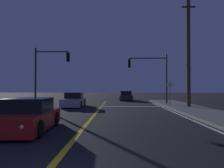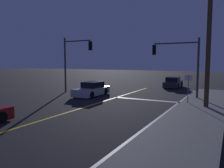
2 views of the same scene
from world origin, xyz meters
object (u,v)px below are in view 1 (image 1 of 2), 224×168
car_far_approaching_charcoal (126,96)px  utility_pole_right (188,48)px  traffic_signal_far_left (48,67)px  street_sign_corner (170,90)px  car_mid_block_red (27,117)px  car_lead_oncoming_silver (74,101)px  traffic_signal_near_right (152,71)px

car_far_approaching_charcoal → utility_pole_right: bearing=-68.8°
traffic_signal_far_left → street_sign_corner: traffic_signal_far_left is taller
car_mid_block_red → utility_pole_right: size_ratio=0.42×
car_lead_oncoming_silver → traffic_signal_near_right: (7.73, 2.43, 2.98)m
traffic_signal_far_left → utility_pole_right: 13.51m
traffic_signal_near_right → street_sign_corner: traffic_signal_near_right is taller
car_far_approaching_charcoal → car_mid_block_red: bearing=-104.0°
car_far_approaching_charcoal → utility_pole_right: utility_pole_right is taller
car_far_approaching_charcoal → street_sign_corner: street_sign_corner is taller
car_lead_oncoming_silver → traffic_signal_far_left: 4.44m
car_mid_block_red → traffic_signal_near_right: 16.37m
traffic_signal_far_left → utility_pole_right: size_ratio=0.56×
utility_pole_right → car_mid_block_red: bearing=-133.8°
street_sign_corner → traffic_signal_far_left: bearing=173.2°
car_far_approaching_charcoal → traffic_signal_near_right: bearing=-75.2°
car_mid_block_red → utility_pole_right: bearing=-136.5°
car_far_approaching_charcoal → traffic_signal_far_left: (-8.16, -9.65, 3.26)m
car_lead_oncoming_silver → street_sign_corner: 9.03m
car_mid_block_red → car_far_approaching_charcoal: bearing=-105.2°
car_mid_block_red → street_sign_corner: street_sign_corner is taller
car_far_approaching_charcoal → traffic_signal_near_right: size_ratio=0.79×
traffic_signal_far_left → car_mid_block_red: bearing=-76.2°
car_lead_oncoming_silver → street_sign_corner: bearing=176.2°
traffic_signal_far_left → street_sign_corner: bearing=-6.8°
traffic_signal_near_right → utility_pole_right: (2.64, -3.82, 1.74)m
traffic_signal_far_left → car_lead_oncoming_silver: bearing=-20.0°
utility_pole_right → street_sign_corner: size_ratio=4.50×
utility_pole_right → street_sign_corner: bearing=144.0°
traffic_signal_near_right → utility_pole_right: size_ratio=0.51×
car_lead_oncoming_silver → utility_pole_right: bearing=170.9°
traffic_signal_far_left → car_far_approaching_charcoal: bearing=49.8°
car_mid_block_red → car_far_approaching_charcoal: same height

